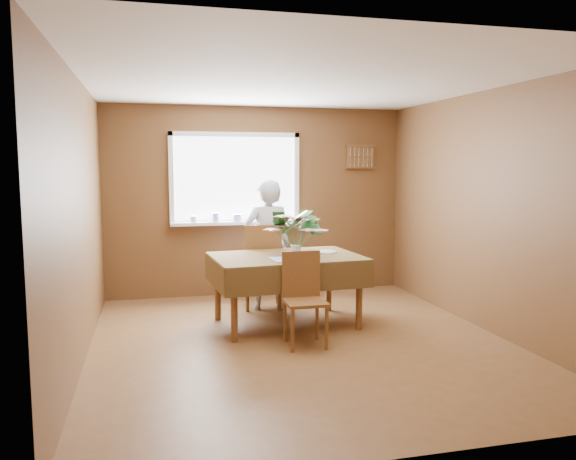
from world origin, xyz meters
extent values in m
plane|color=brown|center=(0.00, 0.00, 0.00)|extent=(4.50, 4.50, 0.00)
plane|color=white|center=(0.00, 0.00, 2.50)|extent=(4.50, 4.50, 0.00)
plane|color=brown|center=(0.00, 2.25, 1.25)|extent=(4.00, 0.00, 4.00)
plane|color=brown|center=(0.00, -2.25, 1.25)|extent=(4.00, 0.00, 4.00)
plane|color=brown|center=(-2.00, 0.00, 1.25)|extent=(0.00, 4.50, 4.50)
plane|color=brown|center=(2.00, 0.00, 1.25)|extent=(0.00, 4.50, 4.50)
cube|color=white|center=(-0.30, 2.23, 1.55)|extent=(1.60, 0.01, 1.10)
cube|color=white|center=(-0.30, 2.22, 2.13)|extent=(1.72, 0.06, 0.06)
cube|color=white|center=(-0.30, 2.22, 0.97)|extent=(1.72, 0.06, 0.06)
cube|color=white|center=(-1.13, 2.22, 1.55)|extent=(0.06, 0.06, 1.22)
cube|color=white|center=(0.53, 2.22, 1.55)|extent=(0.06, 0.06, 1.22)
cube|color=white|center=(-0.30, 2.15, 0.98)|extent=(1.72, 0.20, 0.04)
cylinder|color=white|center=(-0.86, 2.13, 1.04)|extent=(0.09, 0.09, 0.08)
cylinder|color=white|center=(-0.58, 2.13, 1.06)|extent=(0.11, 0.11, 0.12)
cylinder|color=white|center=(-0.30, 2.13, 1.05)|extent=(0.12, 0.12, 0.09)
cylinder|color=white|center=(-0.02, 2.13, 1.06)|extent=(0.10, 0.10, 0.13)
cylinder|color=white|center=(0.26, 2.13, 1.05)|extent=(0.11, 0.11, 0.10)
cube|color=brown|center=(1.45, 2.23, 1.85)|extent=(0.40, 0.03, 0.30)
cube|color=brown|center=(1.45, 2.21, 2.00)|extent=(0.44, 0.04, 0.03)
cube|color=brown|center=(1.45, 2.21, 1.70)|extent=(0.44, 0.04, 0.03)
cylinder|color=brown|center=(-0.63, 0.18, 0.35)|extent=(0.07, 0.07, 0.71)
cylinder|color=brown|center=(0.70, 0.28, 0.35)|extent=(0.07, 0.07, 0.71)
cylinder|color=brown|center=(-0.69, 1.02, 0.35)|extent=(0.07, 0.07, 0.71)
cylinder|color=brown|center=(0.64, 1.12, 0.35)|extent=(0.07, 0.07, 0.71)
cube|color=brown|center=(0.00, 0.65, 0.73)|extent=(1.57, 1.11, 0.04)
cube|color=#433118|center=(0.00, 0.65, 0.75)|extent=(1.63, 1.17, 0.01)
cube|color=#433118|center=(0.04, 0.12, 0.61)|extent=(1.56, 0.13, 0.28)
cube|color=#433118|center=(-0.03, 1.18, 0.61)|extent=(1.56, 0.13, 0.28)
cube|color=#433118|center=(-0.77, 0.60, 0.61)|extent=(0.09, 1.06, 0.28)
cube|color=#433118|center=(0.78, 0.71, 0.61)|extent=(0.09, 1.06, 0.28)
cube|color=#4F85E2|center=(0.02, 0.40, 0.76)|extent=(0.47, 0.36, 0.01)
cylinder|color=brown|center=(0.12, 1.61, 0.24)|extent=(0.04, 0.04, 0.48)
cylinder|color=brown|center=(-0.25, 1.67, 0.24)|extent=(0.04, 0.04, 0.48)
cylinder|color=brown|center=(0.06, 1.23, 0.24)|extent=(0.04, 0.04, 0.48)
cylinder|color=brown|center=(-0.31, 1.30, 0.24)|extent=(0.04, 0.04, 0.48)
cube|color=brown|center=(-0.09, 1.45, 0.49)|extent=(0.51, 0.51, 0.03)
cube|color=brown|center=(-0.13, 1.25, 0.77)|extent=(0.44, 0.10, 0.53)
cylinder|color=brown|center=(-0.15, -0.25, 0.20)|extent=(0.04, 0.04, 0.41)
cylinder|color=brown|center=(0.17, -0.26, 0.20)|extent=(0.04, 0.04, 0.41)
cylinder|color=brown|center=(-0.15, 0.08, 0.20)|extent=(0.04, 0.04, 0.41)
cylinder|color=brown|center=(0.18, 0.07, 0.20)|extent=(0.04, 0.04, 0.41)
cube|color=brown|center=(0.01, -0.09, 0.42)|extent=(0.39, 0.39, 0.03)
cube|color=brown|center=(0.02, 0.09, 0.67)|extent=(0.38, 0.04, 0.46)
imported|color=white|center=(-0.05, 1.37, 0.78)|extent=(0.57, 0.38, 1.56)
cylinder|color=white|center=(0.06, 0.45, 0.83)|extent=(0.11, 0.11, 0.14)
cylinder|color=#33662D|center=(0.06, 0.45, 0.94)|extent=(0.06, 0.06, 0.10)
cylinder|color=white|center=(0.48, 0.76, 0.77)|extent=(0.30, 0.30, 0.01)
cube|color=silver|center=(0.24, 0.51, 0.77)|extent=(0.10, 0.21, 0.00)
camera|label=1|loc=(-1.41, -5.14, 1.72)|focal=35.00mm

